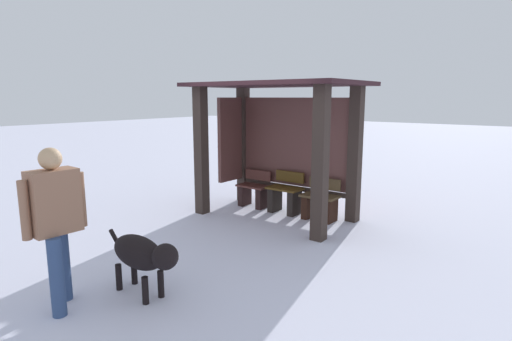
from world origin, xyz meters
name	(u,v)px	position (x,y,z in m)	size (l,w,h in m)	color
ground_plane	(275,217)	(0.00, 0.00, 0.00)	(60.00, 60.00, 0.00)	silver
bus_shelter	(277,127)	(-0.10, 0.18, 1.62)	(3.05, 1.80, 2.42)	#342923
bench_left_inside	(254,192)	(-0.74, 0.34, 0.29)	(0.64, 0.36, 0.72)	#552D27
bench_center_inside	(285,196)	(0.00, 0.34, 0.32)	(0.64, 0.40, 0.77)	#523A16
bench_right_inside	(320,203)	(0.74, 0.34, 0.30)	(0.64, 0.40, 0.73)	brown
person_walking	(55,216)	(0.12, -4.06, 0.99)	(0.43, 0.65, 1.68)	#94674D
dog	(142,254)	(0.58, -3.38, 0.48)	(1.19, 0.37, 0.69)	black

